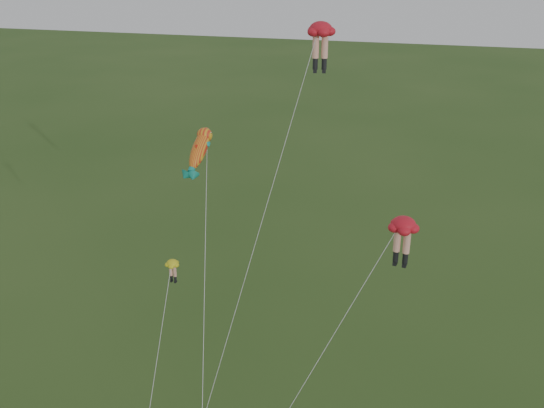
# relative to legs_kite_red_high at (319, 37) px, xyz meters

# --- Properties ---
(legs_kite_red_high) EXTENTS (5.59, 12.82, 22.23)m
(legs_kite_red_high) POSITION_rel_legs_kite_red_high_xyz_m (0.00, 0.00, 0.00)
(legs_kite_red_high) COLOR red
(legs_kite_red_high) RESTS_ON ground
(legs_kite_red_mid) EXTENTS (7.74, 4.89, 14.49)m
(legs_kite_red_mid) POSITION_rel_legs_kite_red_high_xyz_m (5.79, -9.02, -7.62)
(legs_kite_red_mid) COLOR red
(legs_kite_red_mid) RESTS_ON ground
(legs_kite_yellow) EXTENTS (1.08, 7.69, 9.31)m
(legs_kite_yellow) POSITION_rel_legs_kite_red_high_xyz_m (-7.14, -7.35, -12.90)
(legs_kite_yellow) COLOR yellow
(legs_kite_yellow) RESTS_ON ground
(fish_kite) EXTENTS (3.04, 9.86, 17.32)m
(fish_kite) POSITION_rel_legs_kite_red_high_xyz_m (-5.35, -6.27, -5.35)
(fish_kite) COLOR gold
(fish_kite) RESTS_ON ground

